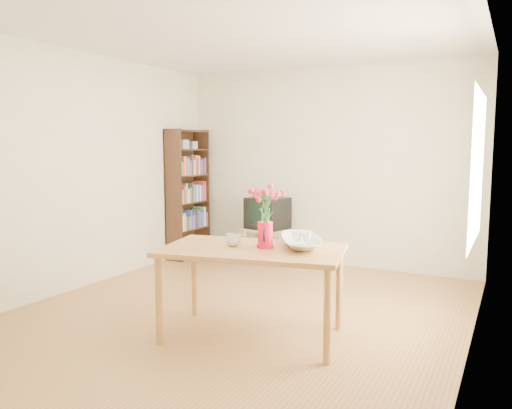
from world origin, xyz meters
The scene contains 11 objects.
room centered at (0.03, 0.00, 1.30)m, with size 4.50×4.50×4.50m.
table centered at (0.39, -0.50, 0.67)m, with size 1.59×1.10×0.75m.
tv_stand centered at (-0.70, 1.97, 0.39)m, with size 0.60×0.45×0.46m.
bookshelf centered at (-1.85, 1.75, 0.84)m, with size 0.28×0.70×1.80m.
pitcher centered at (0.47, -0.44, 0.85)m, with size 0.14×0.21×0.21m.
flowers centered at (0.47, -0.44, 1.12)m, with size 0.24×0.24×0.34m, color #F63A59, non-canonical shape.
mug centered at (0.21, -0.51, 0.80)m, with size 0.13×0.13×0.10m, color white.
bowl centered at (0.71, -0.25, 0.97)m, with size 0.48×0.48×0.45m, color white.
teacup_a centered at (0.67, -0.25, 0.93)m, with size 0.08×0.08×0.07m, color white.
teacup_b centered at (0.75, -0.23, 0.93)m, with size 0.07×0.07×0.07m, color white.
television centered at (-0.70, 1.98, 0.67)m, with size 0.57×0.54×0.42m.
Camera 1 is at (2.26, -4.01, 1.57)m, focal length 35.00 mm.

